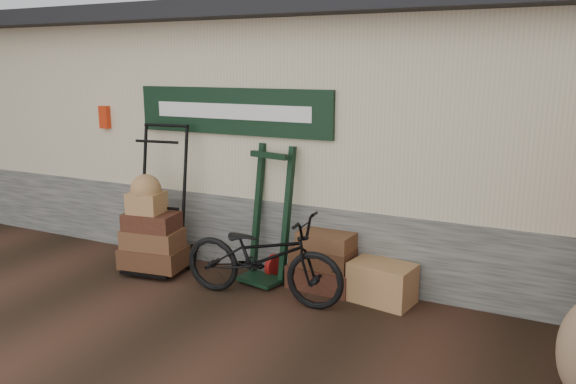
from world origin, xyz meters
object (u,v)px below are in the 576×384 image
(porter_trolley, at_px, (160,197))
(suitcase_stack, at_px, (324,259))
(green_barrow, at_px, (269,215))
(bicycle, at_px, (262,252))
(wicker_hamper, at_px, (382,283))

(porter_trolley, relative_size, suitcase_stack, 2.38)
(green_barrow, relative_size, bicycle, 0.86)
(bicycle, bearing_deg, green_barrow, 17.65)
(porter_trolley, bearing_deg, wicker_hamper, -3.66)
(wicker_hamper, bearing_deg, green_barrow, 178.98)
(wicker_hamper, bearing_deg, porter_trolley, -175.65)
(suitcase_stack, bearing_deg, wicker_hamper, -7.22)
(suitcase_stack, relative_size, wicker_hamper, 1.16)
(suitcase_stack, distance_m, bicycle, 0.78)
(suitcase_stack, bearing_deg, green_barrow, -174.41)
(suitcase_stack, xyz_separation_m, bicycle, (-0.47, -0.60, 0.20))
(green_barrow, height_order, bicycle, green_barrow)
(green_barrow, height_order, wicker_hamper, green_barrow)
(green_barrow, xyz_separation_m, bicycle, (0.20, -0.53, -0.26))
(porter_trolley, xyz_separation_m, suitcase_stack, (2.06, 0.30, -0.57))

